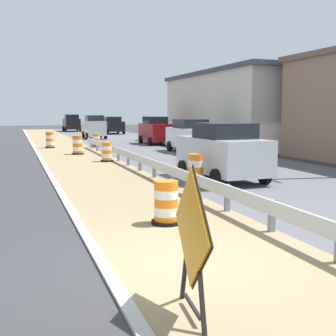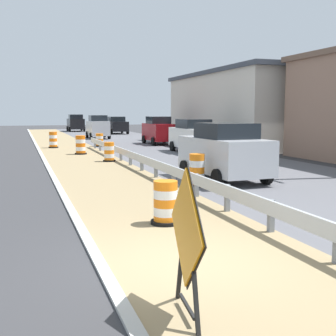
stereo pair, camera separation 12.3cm
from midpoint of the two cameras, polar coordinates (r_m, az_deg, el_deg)
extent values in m
plane|color=#333335|center=(7.51, 1.55, -12.43)|extent=(160.00, 160.00, 0.00)
cube|color=#8E7A56|center=(7.79, 6.73, -11.72)|extent=(3.88, 120.00, 0.01)
cube|color=#ADADA8|center=(7.18, -8.47, -13.44)|extent=(0.20, 120.00, 0.11)
cube|color=#ADB2B7|center=(10.35, 9.65, -3.85)|extent=(0.08, 45.39, 0.32)
cube|color=slate|center=(9.57, 13.06, -6.08)|extent=(0.12, 0.12, 0.70)
cube|color=slate|center=(11.32, 7.44, -3.88)|extent=(0.12, 0.12, 0.70)
cube|color=slate|center=(13.16, 3.38, -2.25)|extent=(0.12, 0.12, 0.70)
cube|color=slate|center=(15.06, 0.33, -1.02)|extent=(0.12, 0.12, 0.70)
cube|color=slate|center=(17.00, -2.02, -0.07)|extent=(0.12, 0.12, 0.70)
cube|color=slate|center=(18.96, -3.89, 0.69)|extent=(0.12, 0.12, 0.70)
cube|color=slate|center=(20.94, -5.41, 1.30)|extent=(0.12, 0.12, 0.70)
cube|color=slate|center=(22.94, -6.67, 1.81)|extent=(0.12, 0.12, 0.70)
cube|color=slate|center=(24.95, -7.72, 2.24)|extent=(0.12, 0.12, 0.70)
cube|color=slate|center=(26.97, -8.62, 2.60)|extent=(0.12, 0.12, 0.70)
cube|color=slate|center=(28.99, -9.39, 2.91)|extent=(0.12, 0.12, 0.70)
cube|color=slate|center=(31.02, -10.06, 3.18)|extent=(0.12, 0.12, 0.70)
cube|color=black|center=(5.28, 3.62, -15.16)|extent=(0.10, 0.39, 1.06)
cube|color=black|center=(5.90, 1.67, -12.64)|extent=(0.10, 0.39, 1.06)
cube|color=black|center=(5.75, 2.56, -17.58)|extent=(0.12, 0.72, 0.04)
cube|color=orange|center=(5.39, 2.42, -7.87)|extent=(0.21, 1.49, 1.50)
cube|color=black|center=(5.40, 2.60, -7.86)|extent=(0.20, 1.58, 1.59)
cylinder|color=orange|center=(10.03, -0.59, -6.74)|extent=(0.55, 0.55, 0.20)
cylinder|color=white|center=(9.99, -0.59, -5.64)|extent=(0.55, 0.55, 0.20)
cylinder|color=orange|center=(9.94, -0.59, -4.52)|extent=(0.55, 0.55, 0.20)
cylinder|color=white|center=(9.90, -0.59, -3.39)|extent=(0.55, 0.55, 0.20)
cylinder|color=orange|center=(9.87, -0.59, -2.26)|extent=(0.55, 0.55, 0.20)
cylinder|color=black|center=(10.05, -0.59, -7.07)|extent=(0.69, 0.69, 0.08)
cylinder|color=orange|center=(15.07, 3.39, -1.95)|extent=(0.52, 0.52, 0.22)
cylinder|color=white|center=(15.03, 3.40, -1.11)|extent=(0.52, 0.52, 0.22)
cylinder|color=orange|center=(15.00, 3.40, -0.26)|extent=(0.52, 0.52, 0.22)
cylinder|color=white|center=(14.97, 3.41, 0.59)|extent=(0.52, 0.52, 0.22)
cylinder|color=orange|center=(14.95, 3.42, 1.44)|extent=(0.52, 0.52, 0.22)
cylinder|color=black|center=(15.08, 3.39, -2.22)|extent=(0.65, 0.65, 0.08)
cylinder|color=orange|center=(22.69, -8.16, 1.09)|extent=(0.51, 0.51, 0.20)
cylinder|color=white|center=(22.67, -8.17, 1.59)|extent=(0.51, 0.51, 0.20)
cylinder|color=orange|center=(22.65, -8.18, 2.10)|extent=(0.51, 0.51, 0.20)
cylinder|color=white|center=(22.63, -8.19, 2.60)|extent=(0.51, 0.51, 0.20)
cylinder|color=orange|center=(22.62, -8.20, 3.11)|extent=(0.51, 0.51, 0.20)
cylinder|color=black|center=(22.70, -8.16, 0.94)|extent=(0.64, 0.64, 0.08)
cylinder|color=orange|center=(26.83, -11.85, 1.99)|extent=(0.58, 0.58, 0.23)
cylinder|color=white|center=(26.81, -11.86, 2.48)|extent=(0.58, 0.58, 0.23)
cylinder|color=orange|center=(26.80, -11.87, 2.96)|extent=(0.58, 0.58, 0.23)
cylinder|color=white|center=(26.78, -11.89, 3.45)|extent=(0.58, 0.58, 0.23)
cylinder|color=orange|center=(26.77, -11.90, 3.93)|extent=(0.58, 0.58, 0.23)
cylinder|color=black|center=(26.84, -11.84, 1.84)|extent=(0.72, 0.72, 0.08)
cylinder|color=orange|center=(32.12, -15.29, 2.75)|extent=(0.55, 0.55, 0.23)
cylinder|color=white|center=(32.10, -15.30, 3.15)|extent=(0.55, 0.55, 0.23)
cylinder|color=orange|center=(32.09, -15.31, 3.56)|extent=(0.55, 0.55, 0.23)
cylinder|color=white|center=(32.07, -15.33, 3.97)|extent=(0.55, 0.55, 0.23)
cylinder|color=orange|center=(32.06, -15.34, 4.37)|extent=(0.55, 0.55, 0.23)
cylinder|color=black|center=(32.12, -15.28, 2.62)|extent=(0.68, 0.68, 0.08)
cylinder|color=orange|center=(32.63, -9.46, 2.95)|extent=(0.55, 0.55, 0.19)
cylinder|color=white|center=(32.61, -9.47, 3.29)|extent=(0.55, 0.55, 0.19)
cylinder|color=orange|center=(32.60, -9.47, 3.63)|extent=(0.55, 0.55, 0.19)
cylinder|color=white|center=(32.59, -9.48, 3.97)|extent=(0.55, 0.55, 0.19)
cylinder|color=orange|center=(32.58, -9.49, 4.31)|extent=(0.55, 0.55, 0.19)
cylinder|color=black|center=(32.63, -9.46, 2.85)|extent=(0.68, 0.68, 0.08)
cube|color=silver|center=(42.82, -9.73, 5.17)|extent=(1.78, 4.25, 1.35)
cube|color=black|center=(42.63, -9.72, 6.44)|extent=(1.57, 1.97, 0.56)
cylinder|color=black|center=(44.11, -11.09, 4.32)|extent=(0.23, 0.64, 0.64)
cylinder|color=black|center=(44.36, -8.90, 4.38)|extent=(0.23, 0.64, 0.64)
cylinder|color=black|center=(41.35, -10.59, 4.14)|extent=(0.23, 0.64, 0.64)
cylinder|color=black|center=(41.62, -8.25, 4.21)|extent=(0.23, 0.64, 0.64)
cube|color=silver|center=(27.39, 2.95, 3.95)|extent=(1.84, 4.72, 1.21)
cube|color=black|center=(27.52, 2.81, 5.82)|extent=(1.64, 2.18, 0.56)
cylinder|color=black|center=(26.37, 6.04, 2.47)|extent=(0.22, 0.64, 0.64)
cylinder|color=black|center=(25.65, 2.37, 2.37)|extent=(0.22, 0.64, 0.64)
cylinder|color=black|center=(29.21, 3.44, 2.97)|extent=(0.22, 0.64, 0.64)
cylinder|color=black|center=(28.56, 0.08, 2.88)|extent=(0.22, 0.64, 0.64)
cube|color=silver|center=(16.39, 6.86, 1.72)|extent=(2.09, 4.30, 1.26)
cube|color=black|center=(16.18, 7.20, 4.87)|extent=(1.81, 2.01, 0.56)
cylinder|color=black|center=(17.29, 1.81, -0.04)|extent=(0.25, 0.65, 0.64)
cylinder|color=black|center=(18.14, 7.39, 0.25)|extent=(0.25, 0.65, 0.64)
cylinder|color=black|center=(14.80, 6.13, -1.33)|extent=(0.25, 0.65, 0.64)
cylinder|color=black|center=(15.78, 12.32, -0.92)|extent=(0.25, 0.65, 0.64)
cube|color=maroon|center=(34.63, -1.73, 4.74)|extent=(1.76, 4.14, 1.31)
cube|color=black|center=(34.76, -1.82, 6.29)|extent=(1.57, 1.91, 0.56)
cylinder|color=black|center=(33.65, 0.37, 3.56)|extent=(0.23, 0.64, 0.64)
cylinder|color=black|center=(33.12, -2.45, 3.49)|extent=(0.23, 0.64, 0.64)
cylinder|color=black|center=(36.22, -1.06, 3.82)|extent=(0.23, 0.64, 0.64)
cylinder|color=black|center=(35.73, -3.70, 3.76)|extent=(0.23, 0.64, 0.64)
cube|color=black|center=(59.01, -12.57, 5.66)|extent=(1.87, 4.12, 1.34)
cube|color=black|center=(58.83, -12.58, 6.58)|extent=(1.68, 1.89, 0.56)
cylinder|color=black|center=(60.27, -13.59, 5.02)|extent=(0.22, 0.64, 0.64)
cylinder|color=black|center=(60.49, -11.83, 5.08)|extent=(0.22, 0.64, 0.64)
cylinder|color=black|center=(57.58, -13.32, 4.93)|extent=(0.22, 0.64, 0.64)
cylinder|color=black|center=(57.80, -11.47, 4.99)|extent=(0.22, 0.64, 0.64)
cube|color=black|center=(51.77, -7.28, 5.44)|extent=(1.91, 4.36, 1.12)
cube|color=black|center=(51.92, -7.34, 6.38)|extent=(1.72, 2.01, 0.56)
cylinder|color=black|center=(50.61, -5.87, 4.79)|extent=(0.22, 0.64, 0.64)
cylinder|color=black|center=(50.19, -7.98, 4.73)|extent=(0.22, 0.64, 0.64)
cylinder|color=black|center=(53.40, -6.61, 4.91)|extent=(0.22, 0.64, 0.64)
cylinder|color=black|center=(53.01, -8.62, 4.86)|extent=(0.22, 0.64, 0.64)
cube|color=beige|center=(34.87, 10.23, 7.39)|extent=(7.99, 14.97, 5.28)
cube|color=#3D424C|center=(34.99, 10.34, 11.96)|extent=(8.31, 15.57, 0.30)
camera|label=1|loc=(0.06, -90.32, -0.04)|focal=46.60mm
camera|label=2|loc=(0.06, 89.68, 0.04)|focal=46.60mm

